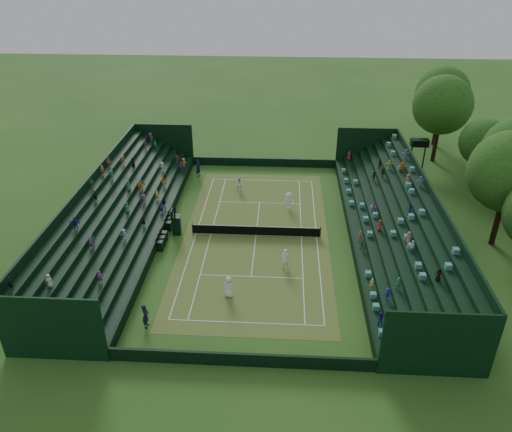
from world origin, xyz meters
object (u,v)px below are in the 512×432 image
Objects in this scene: umpire_chair at (176,223)px; player_far_west at (240,184)px; player_near_west at (229,287)px; player_near_east at (285,259)px; player_far_east at (289,201)px; tennis_net at (256,230)px.

umpire_chair is 10.48m from player_far_west.
player_near_west is at bearing -102.76° from player_far_west.
umpire_chair reaches higher than player_near_west.
player_near_east is at bearing -111.99° from player_near_west.
player_far_east reaches higher than player_near_west.
tennis_net is 6.45× the size of player_near_east.
player_near_west is (-1.52, -8.97, 0.34)m from tennis_net.
player_near_east is at bearing -61.99° from tennis_net.
player_near_east is at bearing -26.15° from umpire_chair.
umpire_chair is 1.52× the size of player_near_east.
player_far_east is at bearing -50.57° from player_far_west.
player_near_east is 10.38m from player_far_east.
tennis_net is at bearing 1.25° from umpire_chair.
umpire_chair is 11.56m from player_far_east.
player_far_east is at bearing 61.33° from tennis_net.
player_near_east is 1.04× the size of player_far_east.
umpire_chair is 11.00m from player_near_east.
player_near_west is at bearing 37.16° from player_near_east.
player_far_west is at bearing 61.73° from umpire_chair.
player_near_west is 0.96× the size of player_near_east.
player_near_east is at bearing -94.35° from player_far_east.
player_near_east is at bearing -85.85° from player_far_west.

